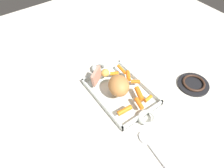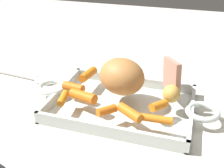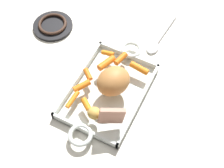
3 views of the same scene
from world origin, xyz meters
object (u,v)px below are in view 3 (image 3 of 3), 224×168
roasting_dish (108,91)px  baby_carrot_center_left (88,74)px  roast_slice_thin (112,116)px  baby_carrot_long (139,68)px  potato_near_roast (94,113)px  baby_carrot_southwest (121,59)px  baby_carrot_northwest (86,104)px  baby_carrot_short (108,53)px  baby_carrot_northeast (106,63)px  serving_spoon (160,38)px  baby_carrot_southeast (73,99)px  baby_carrot_center_right (82,86)px  stove_burner_rear (53,25)px  pork_roast (113,81)px

roasting_dish → baby_carrot_center_left: baby_carrot_center_left is taller
roast_slice_thin → baby_carrot_long: (0.21, 0.00, -0.03)m
roasting_dish → potato_near_roast: (-0.11, -0.01, 0.04)m
roast_slice_thin → potato_near_roast: roast_slice_thin is taller
baby_carrot_southwest → baby_carrot_northwest: size_ratio=1.31×
baby_carrot_northwest → baby_carrot_short: size_ratio=0.96×
baby_carrot_northeast → serving_spoon: baby_carrot_northeast is taller
serving_spoon → baby_carrot_southeast: bearing=-15.2°
baby_carrot_southeast → baby_carrot_northwest: 0.05m
roasting_dish → baby_carrot_center_right: baby_carrot_center_right is taller
baby_carrot_southeast → baby_carrot_short: bearing=-4.2°
baby_carrot_northwest → baby_carrot_center_left: baby_carrot_northwest is taller
potato_near_roast → baby_carrot_northwest: bearing=62.5°
baby_carrot_southwest → baby_carrot_long: (-0.01, -0.07, 0.00)m
roast_slice_thin → baby_carrot_southwest: bearing=19.0°
roasting_dish → stove_burner_rear: size_ratio=2.91×
baby_carrot_long → baby_carrot_center_right: (-0.15, 0.14, -0.00)m
roasting_dish → baby_carrot_northwest: bearing=161.5°
baby_carrot_southwest → stove_burner_rear: 0.32m
baby_carrot_southeast → stove_burner_rear: bearing=43.3°
pork_roast → potato_near_roast: size_ratio=2.68×
serving_spoon → potato_near_roast: bearing=-2.8°
baby_carrot_short → baby_carrot_center_right: baby_carrot_center_right is taller
baby_carrot_northwest → baby_carrot_center_left: bearing=26.4°
baby_carrot_center_left → potato_near_roast: 0.15m
roast_slice_thin → baby_carrot_center_left: (0.12, 0.15, -0.03)m
baby_carrot_center_left → potato_near_roast: (-0.12, -0.09, 0.01)m
baby_carrot_center_right → baby_carrot_center_left: 0.05m
baby_carrot_southwest → baby_carrot_northeast: (-0.04, 0.04, 0.00)m
serving_spoon → baby_carrot_center_left: bearing=-22.1°
baby_carrot_southwest → baby_carrot_northwest: bearing=174.7°
baby_carrot_southeast → roasting_dish: bearing=-39.6°
roast_slice_thin → baby_carrot_center_left: 0.19m
baby_carrot_northwest → baby_carrot_northeast: 0.17m
roasting_dish → stove_burner_rear: roasting_dish is taller
baby_carrot_center_left → potato_near_roast: size_ratio=1.04×
baby_carrot_short → serving_spoon: (0.18, -0.13, -0.04)m
pork_roast → baby_carrot_southwest: size_ratio=2.03×
baby_carrot_southwest → baby_carrot_long: size_ratio=0.83×
baby_carrot_long → pork_roast: bearing=156.3°
roast_slice_thin → stove_burner_rear: 0.48m
baby_carrot_center_left → serving_spoon: 0.33m
baby_carrot_center_right → baby_carrot_short: bearing=-4.9°
roasting_dish → baby_carrot_southeast: bearing=140.4°
stove_burner_rear → baby_carrot_southeast: bearing=-136.7°
pork_roast → baby_carrot_long: 0.12m
baby_carrot_northwest → baby_carrot_center_right: same height
baby_carrot_northwest → baby_carrot_center_left: 0.11m
baby_carrot_southwest → serving_spoon: baby_carrot_southwest is taller
baby_carrot_center_right → potato_near_roast: potato_near_roast is taller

